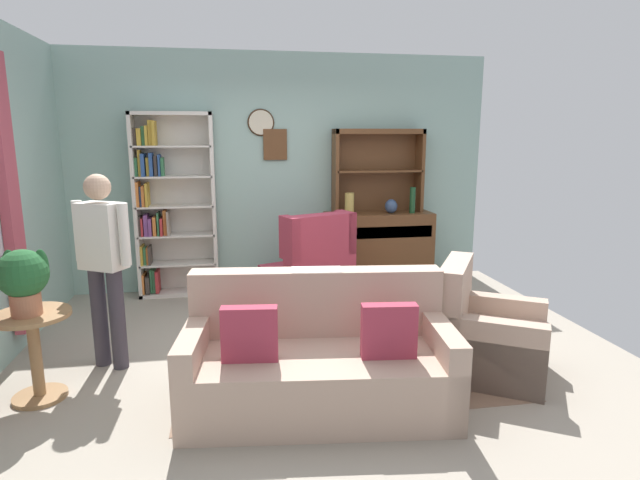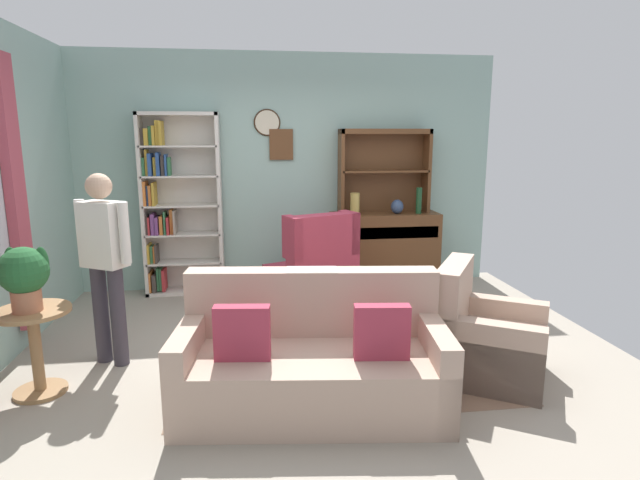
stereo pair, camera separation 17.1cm
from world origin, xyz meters
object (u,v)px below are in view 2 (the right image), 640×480
at_px(plant_stand, 35,342).
at_px(coffee_table, 292,317).
at_px(vase_tall, 355,204).
at_px(person_reading, 105,256).
at_px(wingback_chair, 314,273).
at_px(armchair_floral, 485,340).
at_px(bookshelf, 176,205).
at_px(book_stack, 277,302).
at_px(couch_floral, 312,362).
at_px(vase_round, 397,207).
at_px(sideboard, 384,246).
at_px(potted_plant_large, 24,274).
at_px(bottle_wine, 419,201).
at_px(sideboard_hutch, 384,159).

distance_m(plant_stand, coffee_table, 1.92).
bearing_deg(vase_tall, person_reading, -143.66).
bearing_deg(wingback_chair, armchair_floral, -58.58).
bearing_deg(bookshelf, coffee_table, -59.54).
xyz_separation_m(vase_tall, wingback_chair, (-0.56, -0.58, -0.67)).
xyz_separation_m(bookshelf, wingback_chair, (1.52, -0.75, -0.67)).
bearing_deg(bookshelf, book_stack, -61.25).
height_order(couch_floral, wingback_chair, wingback_chair).
distance_m(person_reading, book_stack, 1.43).
height_order(bookshelf, book_stack, bookshelf).
distance_m(wingback_chair, coffee_table, 1.30).
distance_m(vase_round, book_stack, 2.42).
bearing_deg(person_reading, sideboard, 33.47).
distance_m(sideboard, person_reading, 3.35).
xyz_separation_m(plant_stand, person_reading, (0.39, 0.47, 0.51)).
bearing_deg(potted_plant_large, armchair_floral, -2.44).
height_order(vase_round, bottle_wine, bottle_wine).
xyz_separation_m(wingback_chair, person_reading, (-1.82, -1.17, 0.52)).
height_order(couch_floral, person_reading, person_reading).
distance_m(bookshelf, armchair_floral, 3.75).
height_order(vase_round, armchair_floral, vase_round).
relative_size(vase_tall, potted_plant_large, 0.56).
bearing_deg(person_reading, potted_plant_large, -129.02).
xyz_separation_m(wingback_chair, book_stack, (-0.46, -1.18, 0.08)).
bearing_deg(bottle_wine, vase_round, 175.05).
bearing_deg(vase_round, plant_stand, -145.85).
bearing_deg(armchair_floral, coffee_table, 159.01).
xyz_separation_m(couch_floral, wingback_chair, (0.27, 2.07, 0.07)).
relative_size(armchair_floral, coffee_table, 1.32).
bearing_deg(sideboard_hutch, coffee_table, -122.49).
distance_m(sideboard_hutch, vase_tall, 0.67).
xyz_separation_m(bottle_wine, couch_floral, (-1.62, -2.64, -0.76)).
xyz_separation_m(sideboard_hutch, plant_stand, (-3.17, -2.42, -1.16)).
bearing_deg(vase_round, potted_plant_large, -145.59).
distance_m(armchair_floral, book_stack, 1.70).
relative_size(vase_round, couch_floral, 0.09).
distance_m(vase_round, couch_floral, 3.07).
height_order(potted_plant_large, person_reading, person_reading).
bearing_deg(person_reading, couch_floral, -30.04).
xyz_separation_m(vase_tall, vase_round, (0.52, 0.01, -0.04)).
xyz_separation_m(sideboard, vase_round, (0.13, -0.07, 0.50)).
relative_size(bookshelf, sideboard_hutch, 1.91).
distance_m(bookshelf, vase_tall, 2.09).
bearing_deg(bottle_wine, wingback_chair, -156.91).
bearing_deg(couch_floral, armchair_floral, 10.57).
bearing_deg(bookshelf, armchair_floral, -44.28).
relative_size(bookshelf, sideboard, 1.62).
bearing_deg(sideboard, plant_stand, -143.98).
xyz_separation_m(sideboard_hutch, bottle_wine, (0.39, -0.20, -0.48)).
xyz_separation_m(bottle_wine, book_stack, (-1.80, -1.76, -0.62)).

